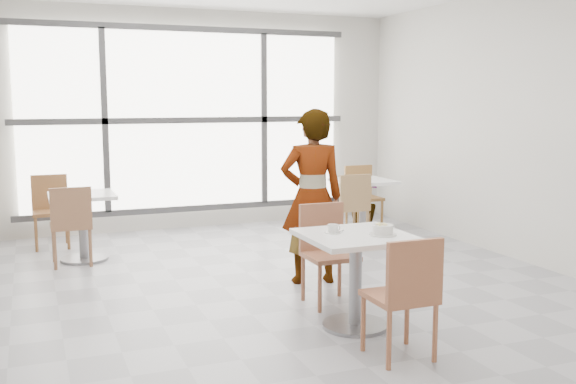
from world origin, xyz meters
name	(u,v)px	position (x,y,z in m)	size (l,w,h in m)	color
floor	(276,296)	(0.00, 0.00, 0.00)	(7.00, 7.00, 0.00)	#9E9EA5
wall_back	(186,120)	(0.00, 3.50, 1.50)	(6.00, 6.00, 0.00)	silver
wall_right	(542,127)	(3.00, 0.00, 1.50)	(7.00, 7.00, 0.00)	silver
window	(188,120)	(0.00, 3.44, 1.50)	(4.60, 0.07, 2.52)	white
main_table	(356,263)	(0.29, -1.01, 0.52)	(0.80, 0.80, 0.75)	white
chair_near	(406,290)	(0.29, -1.74, 0.50)	(0.42, 0.42, 0.87)	#A56141
chair_far	(326,246)	(0.35, -0.32, 0.50)	(0.42, 0.42, 0.87)	#975B40
oatmeal_bowl	(383,230)	(0.46, -1.13, 0.79)	(0.21, 0.21, 0.10)	silver
coffee_cup	(333,229)	(0.14, -0.91, 0.78)	(0.16, 0.13, 0.07)	silver
person	(312,197)	(0.49, 0.30, 0.85)	(0.62, 0.41, 1.70)	black
bg_table_left	(83,217)	(-1.52, 2.05, 0.49)	(0.70, 0.70, 0.75)	white
bg_table_right	(363,200)	(1.97, 2.03, 0.49)	(0.70, 0.70, 0.75)	white
bg_chair_left_near	(71,220)	(-1.66, 1.81, 0.50)	(0.42, 0.42, 0.87)	brown
bg_chair_left_far	(50,206)	(-1.83, 2.93, 0.50)	(0.42, 0.42, 0.87)	brown
bg_chair_right_near	(351,203)	(1.66, 1.76, 0.50)	(0.42, 0.42, 0.87)	#A37E51
bg_chair_right_far	(362,192)	(2.23, 2.56, 0.50)	(0.42, 0.42, 0.87)	olive
plant_right	(363,200)	(2.38, 2.80, 0.35)	(0.39, 0.39, 0.70)	#598E45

